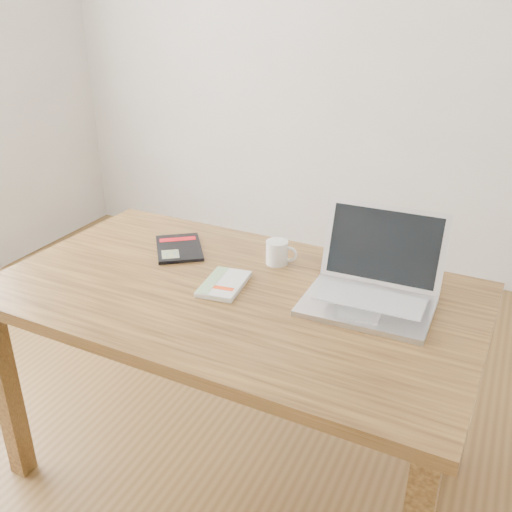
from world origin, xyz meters
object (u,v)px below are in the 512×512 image
at_px(desk, 234,313).
at_px(coffee_mug, 278,252).
at_px(laptop, 373,284).
at_px(black_guidebook, 179,248).
at_px(white_guidebook, 224,284).

distance_m(desk, coffee_mug, 0.27).
distance_m(desk, laptop, 0.45).
xyz_separation_m(black_guidebook, laptop, (0.73, -0.07, 0.05)).
relative_size(laptop, coffee_mug, 3.41).
relative_size(black_guidebook, coffee_mug, 2.56).
bearing_deg(black_guidebook, laptop, -41.66).
distance_m(white_guidebook, black_guidebook, 0.34).
relative_size(black_guidebook, laptop, 0.75).
height_order(black_guidebook, laptop, laptop).
bearing_deg(laptop, coffee_mug, 161.96).
height_order(white_guidebook, black_guidebook, white_guidebook).
bearing_deg(white_guidebook, black_guidebook, 140.47).
relative_size(white_guidebook, black_guidebook, 0.74).
bearing_deg(laptop, desk, -164.53).
bearing_deg(laptop, black_guidebook, 174.28).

